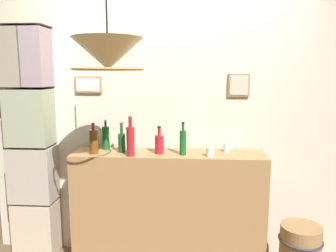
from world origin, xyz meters
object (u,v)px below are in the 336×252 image
Objects in this scene: liquor_bottle_bourbon at (106,138)px; liquor_bottle_amaro at (159,144)px; glass_tumbler_highball at (226,148)px; liquor_bottle_port at (183,142)px; liquor_bottle_whiskey at (122,142)px; liquor_bottle_sherry at (131,140)px; glass_tumbler_rocks at (133,148)px; pendant_lamp at (108,55)px; glass_tumbler_shot at (210,152)px; liquor_bottle_vodka at (94,141)px.

liquor_bottle_bourbon reaches higher than liquor_bottle_amaro.
liquor_bottle_port is at bearing -160.38° from glass_tumbler_highball.
liquor_bottle_whiskey reaches higher than glass_tumbler_highball.
liquor_bottle_bourbon is 0.79× the size of liquor_bottle_sherry.
pendant_lamp reaches higher than glass_tumbler_rocks.
pendant_lamp is (-0.72, -0.53, 0.78)m from glass_tumbler_shot.
liquor_bottle_port is 0.45m from liquor_bottle_sherry.
liquor_bottle_amaro is at bearing 171.37° from liquor_bottle_port.
liquor_bottle_sherry is at bearing -85.53° from glass_tumbler_rocks.
liquor_bottle_amaro is 3.29× the size of glass_tumbler_highball.
liquor_bottle_bourbon reaches higher than liquor_bottle_vodka.
liquor_bottle_vodka is at bearing -162.45° from glass_tumbler_rocks.
liquor_bottle_whiskey is at bearing -32.76° from liquor_bottle_bourbon.
liquor_bottle_sherry is (-0.44, -0.07, 0.02)m from liquor_bottle_port.
liquor_bottle_bourbon is (-0.17, 0.11, 0.01)m from liquor_bottle_whiskey.
liquor_bottle_bourbon is at bearing 167.02° from liquor_bottle_port.
liquor_bottle_bourbon is at bearing 167.74° from glass_tumbler_shot.
liquor_bottle_whiskey is at bearing 176.12° from liquor_bottle_amaro.
pendant_lamp reaches higher than glass_tumbler_highball.
pendant_lamp is (-0.28, -0.60, 0.73)m from liquor_bottle_amaro.
glass_tumbler_rocks is (-0.45, 0.09, -0.08)m from liquor_bottle_port.
liquor_bottle_amaro is 3.30× the size of glass_tumbler_shot.
liquor_bottle_bourbon is 1.13× the size of liquor_bottle_amaro.
glass_tumbler_highball is 0.11× the size of pendant_lamp.
glass_tumbler_highball reaches higher than glass_tumbler_rocks.
pendant_lamp is (-0.88, -0.71, 0.78)m from glass_tumbler_highball.
pendant_lamp is at bearing -143.57° from glass_tumbler_shot.
pendant_lamp is at bearing -93.05° from glass_tumbler_rocks.
liquor_bottle_vodka is 0.34m from liquor_bottle_sherry.
liquor_bottle_vodka reaches higher than glass_tumbler_highball.
glass_tumbler_shot is at bearing -9.35° from liquor_bottle_amaro.
liquor_bottle_vodka reaches higher than liquor_bottle_amaro.
liquor_bottle_bourbon is at bearing 107.13° from pendant_lamp.
liquor_bottle_whiskey is at bearing 95.01° from pendant_lamp.
liquor_bottle_whiskey is (0.23, 0.07, -0.01)m from liquor_bottle_vodka.
pendant_lamp is (0.29, -0.56, 0.70)m from liquor_bottle_vodka.
liquor_bottle_sherry reaches higher than glass_tumbler_highball.
liquor_bottle_whiskey is at bearing -158.95° from glass_tumbler_rocks.
glass_tumbler_rocks is at bearing 17.55° from liquor_bottle_vodka.
liquor_bottle_bourbon is at bearing 147.24° from liquor_bottle_whiskey.
liquor_bottle_vodka is 1.01m from glass_tumbler_shot.
liquor_bottle_vodka is at bearing -175.51° from liquor_bottle_amaro.
glass_tumbler_rocks is 1.02m from pendant_lamp.
liquor_bottle_bourbon is (-0.72, 0.17, -0.00)m from liquor_bottle_port.
liquor_bottle_bourbon is 3.72× the size of glass_tumbler_highball.
liquor_bottle_vodka is 1.13× the size of liquor_bottle_amaro.
liquor_bottle_vodka is 0.78m from liquor_bottle_port.
liquor_bottle_sherry is 0.84m from pendant_lamp.
liquor_bottle_vodka is at bearing -179.01° from liquor_bottle_port.
liquor_bottle_bourbon is 0.28m from glass_tumbler_rocks.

